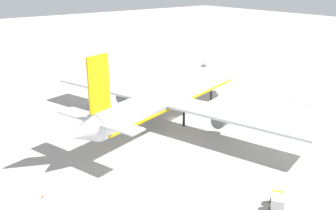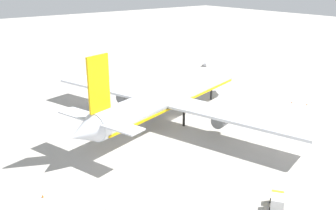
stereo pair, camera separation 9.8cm
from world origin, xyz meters
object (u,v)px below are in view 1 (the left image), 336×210
object	(u,v)px
traffic_cone_4	(292,102)
traffic_cone_1	(43,196)
baggage_cart_1	(204,64)
airliner	(172,96)
traffic_cone_2	(307,104)
service_truck_2	(277,202)

from	to	relation	value
traffic_cone_4	traffic_cone_1	bearing A→B (deg)	-177.88
baggage_cart_1	traffic_cone_4	xyz separation A→B (m)	(-13.49, -54.99, -0.52)
airliner	traffic_cone_2	distance (m)	45.49
traffic_cone_4	traffic_cone_2	bearing A→B (deg)	-63.84
service_truck_2	traffic_cone_2	bearing A→B (deg)	27.53
service_truck_2	baggage_cart_1	size ratio (longest dim) A/B	1.83
service_truck_2	traffic_cone_2	size ratio (longest dim) A/B	9.27
traffic_cone_1	airliner	bearing A→B (deg)	19.97
traffic_cone_1	traffic_cone_4	world-z (taller)	same
baggage_cart_1	airliner	bearing A→B (deg)	-141.52
airliner	baggage_cart_1	size ratio (longest dim) A/B	28.86
baggage_cart_1	traffic_cone_1	distance (m)	112.76
traffic_cone_2	traffic_cone_4	distance (m)	4.61
traffic_cone_2	traffic_cone_4	size ratio (longest dim) A/B	1.00
airliner	traffic_cone_4	xyz separation A→B (m)	(39.65, -12.74, -6.82)
baggage_cart_1	traffic_cone_4	distance (m)	56.62
airliner	service_truck_2	size ratio (longest dim) A/B	15.74
traffic_cone_1	traffic_cone_4	bearing A→B (deg)	2.12
traffic_cone_2	airliner	bearing A→B (deg)	157.95
service_truck_2	baggage_cart_1	bearing A→B (deg)	53.10
airliner	traffic_cone_1	distance (m)	46.80
airliner	traffic_cone_4	distance (m)	42.20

